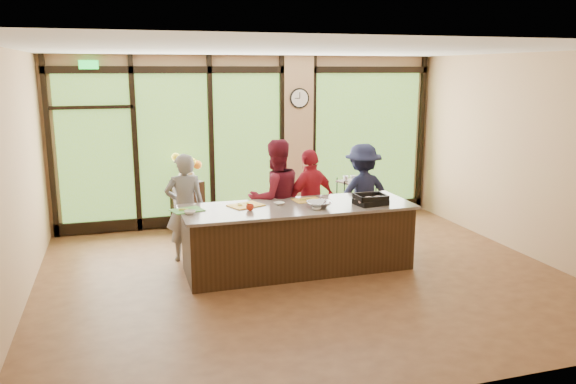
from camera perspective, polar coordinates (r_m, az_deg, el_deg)
floor at (r=7.73m, az=1.68°, el=-8.52°), size 7.00×7.00×0.00m
ceiling at (r=7.23m, az=1.84°, el=14.28°), size 7.00×7.00×0.00m
back_wall at (r=10.19m, az=-3.65°, el=5.24°), size 7.00×0.00×7.00m
left_wall at (r=7.06m, az=-26.26°, el=0.83°), size 0.00×6.00×6.00m
right_wall at (r=9.07m, az=23.25°, el=3.39°), size 0.00×6.00×6.00m
window_wall at (r=10.20m, az=-2.68°, el=4.66°), size 6.90×0.12×3.00m
island_base at (r=7.86m, az=1.01°, el=-4.78°), size 3.10×1.00×0.88m
countertop at (r=7.74m, az=1.02°, el=-1.53°), size 3.20×1.10×0.04m
wall_clock at (r=10.23m, az=1.17°, el=9.51°), size 0.36×0.04×0.36m
cook_left at (r=8.29m, az=-10.42°, el=-1.55°), size 0.58×0.39×1.59m
cook_midleft at (r=8.35m, az=-1.28°, el=-0.63°), size 0.95×0.79×1.76m
cook_midright at (r=8.55m, az=2.33°, el=-0.92°), size 1.01×0.74×1.59m
cook_right at (r=9.01m, az=7.55°, el=-0.24°), size 1.07×0.64×1.62m
roasting_pan at (r=7.87m, az=8.39°, el=-1.00°), size 0.46×0.38×0.07m
mixing_bowl at (r=7.64m, az=3.14°, el=-1.25°), size 0.34×0.34×0.08m
cutting_board_left at (r=7.57m, az=-10.22°, el=-1.83°), size 0.47×0.40×0.01m
cutting_board_center at (r=7.74m, az=-4.30°, el=-1.36°), size 0.53×0.47×0.01m
cutting_board_right at (r=8.03m, az=1.98°, el=-0.82°), size 0.41×0.32×0.01m
prep_bowl_near at (r=7.38m, az=-9.94°, el=-2.05°), size 0.16×0.16×0.05m
prep_bowl_mid at (r=7.50m, az=2.91°, el=-1.66°), size 0.16×0.16×0.04m
prep_bowl_far at (r=7.77m, az=-0.89°, el=-1.18°), size 0.18×0.18×0.04m
red_ramekin at (r=7.46m, az=-3.88°, el=-1.58°), size 0.14×0.14×0.08m
flower_stand at (r=9.84m, az=-10.14°, el=-1.43°), size 0.58×0.58×0.89m
flower_vase at (r=9.72m, az=-10.27°, el=1.91°), size 0.31×0.31×0.28m
bar_cart at (r=10.15m, az=6.94°, el=-0.32°), size 0.75×0.56×0.91m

